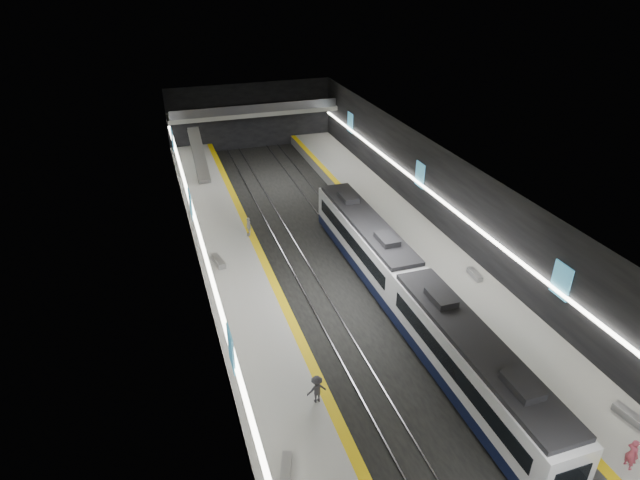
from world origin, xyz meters
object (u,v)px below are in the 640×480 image
object	(u,v)px
bench_left_near	(286,468)
bench_left_far	(218,261)
train	(409,291)
bench_right_far	(475,274)
passenger_right_a	(632,454)
passenger_left_a	(249,227)
escalator	(199,155)
passenger_left_b	(317,389)
bench_right_near	(630,416)

from	to	relation	value
bench_left_near	bench_left_far	distance (m)	19.27
train	bench_right_far	bearing A→B (deg)	15.77
bench_left_far	bench_right_far	world-z (taller)	bench_left_far
train	passenger_right_a	distance (m)	15.07
train	bench_right_far	world-z (taller)	train
bench_left_near	passenger_left_a	world-z (taller)	passenger_left_a
bench_left_near	passenger_left_a	xyz separation A→B (m)	(3.05, 23.09, 0.61)
passenger_right_a	escalator	bearing A→B (deg)	19.47
escalator	passenger_left_a	world-z (taller)	escalator
bench_left_far	passenger_right_a	distance (m)	28.28
passenger_left_b	passenger_left_a	bearing A→B (deg)	-95.47
train	passenger_left_b	world-z (taller)	train
train	bench_left_near	size ratio (longest dim) A/B	18.51
escalator	bench_right_far	world-z (taller)	escalator
bench_left_near	bench_right_near	size ratio (longest dim) A/B	0.92
bench_left_far	bench_right_far	xyz separation A→B (m)	(17.38, -7.63, -0.04)
bench_right_near	escalator	bearing A→B (deg)	103.15
passenger_left_a	bench_right_far	bearing A→B (deg)	66.31
passenger_left_a	passenger_left_b	size ratio (longest dim) A/B	0.98
train	passenger_left_b	bearing A→B (deg)	-143.48
passenger_right_a	passenger_left_a	world-z (taller)	passenger_right_a
bench_left_far	passenger_left_b	xyz separation A→B (m)	(2.76, -15.60, 0.59)
bench_right_near	passenger_left_a	size ratio (longest dim) A/B	1.09
bench_left_near	bench_right_far	size ratio (longest dim) A/B	1.00
bench_right_far	passenger_left_b	world-z (taller)	passenger_left_b
train	passenger_right_a	xyz separation A→B (m)	(3.88, -14.55, -0.36)
bench_right_near	passenger_right_a	size ratio (longest dim) A/B	1.05
bench_left_near	escalator	bearing A→B (deg)	107.70
train	bench_right_far	size ratio (longest dim) A/B	18.57
passenger_right_a	passenger_left_a	xyz separation A→B (m)	(-11.88, 27.76, -0.03)
train	bench_right_far	xyz separation A→B (m)	(6.22, 1.76, -1.00)
bench_left_near	passenger_left_a	distance (m)	23.30
bench_left_near	passenger_left_b	size ratio (longest dim) A/B	0.99
passenger_left_b	train	bearing A→B (deg)	-147.78
bench_left_far	passenger_left_b	bearing A→B (deg)	-91.62
bench_right_far	passenger_left_a	size ratio (longest dim) A/B	1.00
train	bench_right_near	distance (m)	13.86
passenger_right_a	passenger_left_b	bearing A→B (deg)	57.68
bench_left_far	bench_right_near	xyz separation A→B (m)	(17.38, -21.73, -0.02)
train	passenger_left_a	xyz separation A→B (m)	(-8.00, 13.20, -0.39)
train	bench_right_near	world-z (taller)	train
bench_right_near	passenger_left_b	distance (m)	15.86
bench_right_far	passenger_left_a	xyz separation A→B (m)	(-14.22, 11.45, 0.61)
passenger_left_a	escalator	bearing A→B (deg)	-157.68
passenger_right_a	passenger_left_a	size ratio (longest dim) A/B	1.04
escalator	passenger_left_b	world-z (taller)	escalator
passenger_left_b	bench_left_near	bearing A→B (deg)	49.75
escalator	bench_right_near	world-z (taller)	escalator
bench_left_far	passenger_left_a	bearing A→B (deg)	38.72
bench_right_near	bench_left_near	bearing A→B (deg)	163.67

